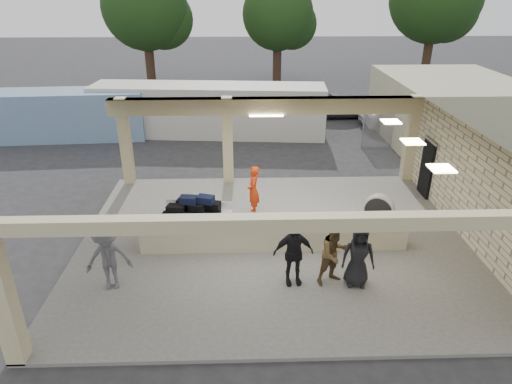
{
  "coord_description": "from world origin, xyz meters",
  "views": [
    {
      "loc": [
        -0.91,
        -12.41,
        7.49
      ],
      "look_at": [
        -0.5,
        1.0,
        1.3
      ],
      "focal_mm": 32.0,
      "sensor_mm": 36.0,
      "label": 1
    }
  ],
  "objects_px": {
    "car_white_a": "(405,114)",
    "baggage_counter": "(274,234)",
    "passenger_c": "(108,258)",
    "passenger_d": "(358,256)",
    "passenger_b": "(293,253)",
    "container_white": "(209,110)",
    "luggage_cart": "(194,214)",
    "passenger_a": "(334,253)",
    "drum_fan": "(379,209)",
    "car_white_b": "(434,111)",
    "car_dark": "(342,107)",
    "baggage_handler": "(253,190)",
    "container_blue": "(52,115)"
  },
  "relations": [
    {
      "from": "baggage_counter",
      "to": "container_blue",
      "type": "height_order",
      "value": "container_blue"
    },
    {
      "from": "container_blue",
      "to": "container_white",
      "type": "bearing_deg",
      "value": -0.42
    },
    {
      "from": "car_white_a",
      "to": "container_blue",
      "type": "height_order",
      "value": "container_blue"
    },
    {
      "from": "passenger_d",
      "to": "car_white_a",
      "type": "height_order",
      "value": "passenger_d"
    },
    {
      "from": "car_white_a",
      "to": "car_dark",
      "type": "height_order",
      "value": "car_white_a"
    },
    {
      "from": "luggage_cart",
      "to": "passenger_a",
      "type": "xyz_separation_m",
      "value": [
        3.96,
        -2.76,
        0.19
      ]
    },
    {
      "from": "baggage_counter",
      "to": "car_dark",
      "type": "xyz_separation_m",
      "value": [
        5.1,
        15.01,
        0.07
      ]
    },
    {
      "from": "passenger_c",
      "to": "car_dark",
      "type": "bearing_deg",
      "value": 48.56
    },
    {
      "from": "baggage_counter",
      "to": "baggage_handler",
      "type": "distance_m",
      "value": 2.44
    },
    {
      "from": "luggage_cart",
      "to": "baggage_handler",
      "type": "distance_m",
      "value": 2.35
    },
    {
      "from": "passenger_c",
      "to": "container_blue",
      "type": "distance_m",
      "value": 14.73
    },
    {
      "from": "car_dark",
      "to": "container_white",
      "type": "bearing_deg",
      "value": 108.3
    },
    {
      "from": "car_white_b",
      "to": "car_dark",
      "type": "distance_m",
      "value": 5.26
    },
    {
      "from": "baggage_handler",
      "to": "passenger_b",
      "type": "bearing_deg",
      "value": 15.8
    },
    {
      "from": "drum_fan",
      "to": "passenger_d",
      "type": "distance_m",
      "value": 3.55
    },
    {
      "from": "container_white",
      "to": "passenger_c",
      "type": "bearing_deg",
      "value": -92.29
    },
    {
      "from": "baggage_counter",
      "to": "luggage_cart",
      "type": "relative_size",
      "value": 3.43
    },
    {
      "from": "car_white_a",
      "to": "car_white_b",
      "type": "relative_size",
      "value": 1.14
    },
    {
      "from": "baggage_handler",
      "to": "passenger_b",
      "type": "distance_m",
      "value": 4.2
    },
    {
      "from": "car_white_a",
      "to": "passenger_b",
      "type": "bearing_deg",
      "value": 144.95
    },
    {
      "from": "container_white",
      "to": "car_white_b",
      "type": "bearing_deg",
      "value": 13.3
    },
    {
      "from": "car_dark",
      "to": "container_white",
      "type": "height_order",
      "value": "container_white"
    },
    {
      "from": "baggage_handler",
      "to": "passenger_c",
      "type": "xyz_separation_m",
      "value": [
        -3.86,
        -4.16,
        0.02
      ]
    },
    {
      "from": "baggage_handler",
      "to": "passenger_d",
      "type": "relative_size",
      "value": 0.99
    },
    {
      "from": "drum_fan",
      "to": "car_dark",
      "type": "height_order",
      "value": "car_dark"
    },
    {
      "from": "baggage_handler",
      "to": "container_blue",
      "type": "bearing_deg",
      "value": -129.01
    },
    {
      "from": "car_white_b",
      "to": "car_dark",
      "type": "bearing_deg",
      "value": 95.37
    },
    {
      "from": "luggage_cart",
      "to": "passenger_b",
      "type": "height_order",
      "value": "passenger_b"
    },
    {
      "from": "drum_fan",
      "to": "passenger_d",
      "type": "bearing_deg",
      "value": -87.23
    },
    {
      "from": "luggage_cart",
      "to": "car_white_a",
      "type": "height_order",
      "value": "car_white_a"
    },
    {
      "from": "car_white_b",
      "to": "car_white_a",
      "type": "bearing_deg",
      "value": 131.38
    },
    {
      "from": "passenger_c",
      "to": "passenger_d",
      "type": "bearing_deg",
      "value": -12.4
    },
    {
      "from": "baggage_handler",
      "to": "drum_fan",
      "type": "bearing_deg",
      "value": 79.16
    },
    {
      "from": "passenger_b",
      "to": "container_white",
      "type": "height_order",
      "value": "container_white"
    },
    {
      "from": "baggage_counter",
      "to": "passenger_b",
      "type": "distance_m",
      "value": 1.84
    },
    {
      "from": "luggage_cart",
      "to": "car_white_a",
      "type": "relative_size",
      "value": 0.49
    },
    {
      "from": "passenger_b",
      "to": "car_white_a",
      "type": "distance_m",
      "value": 16.72
    },
    {
      "from": "baggage_handler",
      "to": "container_white",
      "type": "xyz_separation_m",
      "value": [
        -2.12,
        9.58,
        0.35
      ]
    },
    {
      "from": "baggage_handler",
      "to": "car_white_b",
      "type": "height_order",
      "value": "baggage_handler"
    },
    {
      "from": "passenger_d",
      "to": "passenger_b",
      "type": "bearing_deg",
      "value": -179.16
    },
    {
      "from": "car_white_a",
      "to": "baggage_counter",
      "type": "bearing_deg",
      "value": 140.63
    },
    {
      "from": "baggage_counter",
      "to": "passenger_a",
      "type": "distance_m",
      "value": 2.31
    },
    {
      "from": "passenger_c",
      "to": "luggage_cart",
      "type": "bearing_deg",
      "value": 43.88
    },
    {
      "from": "baggage_counter",
      "to": "car_dark",
      "type": "distance_m",
      "value": 15.86
    },
    {
      "from": "baggage_counter",
      "to": "passenger_d",
      "type": "distance_m",
      "value": 2.82
    },
    {
      "from": "passenger_a",
      "to": "car_white_a",
      "type": "height_order",
      "value": "passenger_a"
    },
    {
      "from": "container_white",
      "to": "container_blue",
      "type": "bearing_deg",
      "value": -171.87
    },
    {
      "from": "passenger_d",
      "to": "car_dark",
      "type": "relative_size",
      "value": 0.45
    },
    {
      "from": "passenger_a",
      "to": "passenger_c",
      "type": "bearing_deg",
      "value": 157.43
    },
    {
      "from": "baggage_handler",
      "to": "car_white_b",
      "type": "distance_m",
      "value": 15.76
    }
  ]
}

